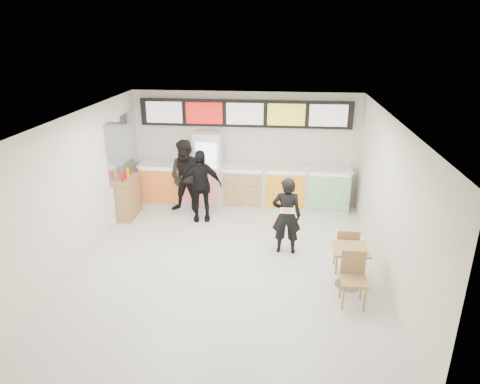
# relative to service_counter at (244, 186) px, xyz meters

# --- Properties ---
(floor) EXTENTS (7.00, 7.00, 0.00)m
(floor) POSITION_rel_service_counter_xyz_m (-0.00, -3.09, -0.57)
(floor) COLOR beige
(floor) RESTS_ON ground
(ceiling) EXTENTS (7.00, 7.00, 0.00)m
(ceiling) POSITION_rel_service_counter_xyz_m (-0.00, -3.09, 2.43)
(ceiling) COLOR white
(ceiling) RESTS_ON wall_back
(wall_back) EXTENTS (6.00, 0.00, 6.00)m
(wall_back) POSITION_rel_service_counter_xyz_m (-0.00, 0.41, 0.93)
(wall_back) COLOR silver
(wall_back) RESTS_ON floor
(wall_left) EXTENTS (0.00, 7.00, 7.00)m
(wall_left) POSITION_rel_service_counter_xyz_m (-3.00, -3.09, 0.93)
(wall_left) COLOR silver
(wall_left) RESTS_ON floor
(wall_right) EXTENTS (0.00, 7.00, 7.00)m
(wall_right) POSITION_rel_service_counter_xyz_m (3.00, -3.09, 0.93)
(wall_right) COLOR silver
(wall_right) RESTS_ON floor
(service_counter) EXTENTS (5.56, 0.77, 1.14)m
(service_counter) POSITION_rel_service_counter_xyz_m (0.00, 0.00, 0.00)
(service_counter) COLOR silver
(service_counter) RESTS_ON floor
(menu_board) EXTENTS (5.50, 0.14, 0.70)m
(menu_board) POSITION_rel_service_counter_xyz_m (0.00, 0.32, 1.88)
(menu_board) COLOR black
(menu_board) RESTS_ON wall_back
(drinks_fridge) EXTENTS (0.70, 0.67, 2.00)m
(drinks_fridge) POSITION_rel_service_counter_xyz_m (-0.93, 0.02, 0.43)
(drinks_fridge) COLOR white
(drinks_fridge) RESTS_ON floor
(mirror_panel) EXTENTS (0.01, 2.00, 1.50)m
(mirror_panel) POSITION_rel_service_counter_xyz_m (-2.99, -0.64, 1.18)
(mirror_panel) COLOR #B2B7BF
(mirror_panel) RESTS_ON wall_left
(customer_main) EXTENTS (0.62, 0.41, 1.68)m
(customer_main) POSITION_rel_service_counter_xyz_m (1.14, -2.43, 0.27)
(customer_main) COLOR black
(customer_main) RESTS_ON floor
(customer_left) EXTENTS (1.03, 0.86, 1.92)m
(customer_left) POSITION_rel_service_counter_xyz_m (-1.40, -0.54, 0.39)
(customer_left) COLOR black
(customer_left) RESTS_ON floor
(customer_mid) EXTENTS (1.11, 0.60, 1.80)m
(customer_mid) POSITION_rel_service_counter_xyz_m (-0.98, -0.97, 0.33)
(customer_mid) COLOR black
(customer_mid) RESTS_ON floor
(pizza_slice) EXTENTS (0.36, 0.36, 0.02)m
(pizza_slice) POSITION_rel_service_counter_xyz_m (1.14, -2.88, 0.58)
(pizza_slice) COLOR beige
(pizza_slice) RESTS_ON customer_main
(cafe_table) EXTENTS (0.64, 1.61, 0.94)m
(cafe_table) POSITION_rel_service_counter_xyz_m (2.31, -3.64, -0.02)
(cafe_table) COLOR #A47D4B
(cafe_table) RESTS_ON floor
(condiment_ledge) EXTENTS (0.37, 0.92, 1.23)m
(condiment_ledge) POSITION_rel_service_counter_xyz_m (-2.82, -1.01, -0.04)
(condiment_ledge) COLOR #A47D4B
(condiment_ledge) RESTS_ON floor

